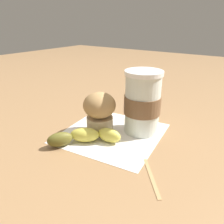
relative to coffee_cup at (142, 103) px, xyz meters
name	(u,v)px	position (x,y,z in m)	size (l,w,h in m)	color
ground_plane	(112,133)	(0.05, -0.05, -0.08)	(3.00, 3.00, 0.00)	#936D47
paper_napkin	(112,133)	(0.05, -0.05, -0.08)	(0.23, 0.23, 0.00)	white
coffee_cup	(142,103)	(0.00, 0.00, 0.00)	(0.09, 0.09, 0.15)	silver
muffin	(100,111)	(0.06, -0.08, -0.02)	(0.08, 0.08, 0.10)	beige
banana	(85,136)	(0.13, -0.08, -0.06)	(0.13, 0.14, 0.03)	#D6CC4C
wooden_stirrer	(152,177)	(0.15, 0.10, -0.08)	(0.11, 0.01, 0.00)	tan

